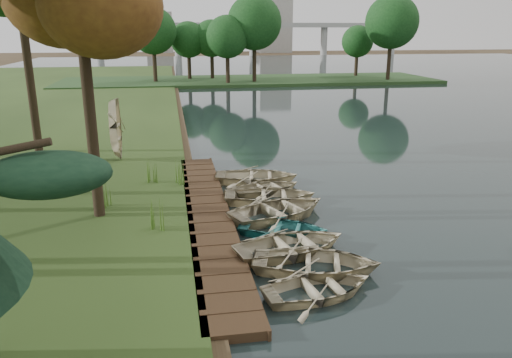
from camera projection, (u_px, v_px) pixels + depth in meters
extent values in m
plane|color=#3D2F1D|center=(250.00, 216.00, 19.11)|extent=(300.00, 300.00, 0.00)
cube|color=#352314|center=(209.00, 215.00, 18.81)|extent=(1.60, 16.00, 0.30)
cube|color=#24411D|center=(250.00, 81.00, 67.54)|extent=(50.00, 14.00, 0.45)
cylinder|color=black|center=(68.00, 63.00, 62.98)|extent=(0.50, 0.50, 4.80)
sphere|color=#164117|center=(65.00, 33.00, 61.94)|extent=(5.60, 5.60, 5.60)
cylinder|color=black|center=(122.00, 62.00, 64.07)|extent=(0.50, 0.50, 4.80)
sphere|color=#164117|center=(120.00, 33.00, 63.03)|extent=(5.60, 5.60, 5.60)
cylinder|color=black|center=(174.00, 62.00, 65.15)|extent=(0.50, 0.50, 4.80)
sphere|color=#164117|center=(173.00, 33.00, 64.12)|extent=(5.60, 5.60, 5.60)
cylinder|color=black|center=(225.00, 61.00, 66.24)|extent=(0.50, 0.50, 4.80)
sphere|color=#164117|center=(225.00, 33.00, 65.20)|extent=(5.60, 5.60, 5.60)
cylinder|color=black|center=(274.00, 61.00, 67.32)|extent=(0.50, 0.50, 4.80)
sphere|color=#164117|center=(274.00, 33.00, 66.29)|extent=(5.60, 5.60, 5.60)
cylinder|color=black|center=(322.00, 60.00, 68.41)|extent=(0.50, 0.50, 4.80)
sphere|color=#164117|center=(323.00, 33.00, 67.37)|extent=(5.60, 5.60, 5.60)
cylinder|color=black|center=(368.00, 60.00, 69.50)|extent=(0.50, 0.50, 4.80)
sphere|color=#164117|center=(369.00, 33.00, 68.46)|extent=(5.60, 5.60, 5.60)
cube|color=#A5A5A0|center=(215.00, 25.00, 131.69)|extent=(90.00, 4.00, 1.20)
cylinder|color=#A5A5A0|center=(99.00, 41.00, 127.95)|extent=(1.80, 1.80, 8.00)
cylinder|color=#A5A5A0|center=(178.00, 41.00, 131.21)|extent=(1.80, 1.80, 8.00)
cylinder|color=#A5A5A0|center=(253.00, 41.00, 134.47)|extent=(1.80, 1.80, 8.00)
cylinder|color=#A5A5A0|center=(324.00, 40.00, 137.72)|extent=(1.80, 1.80, 8.00)
cylinder|color=#A5A5A0|center=(392.00, 40.00, 140.98)|extent=(1.80, 1.80, 8.00)
cube|color=#A5A5A0|center=(274.00, 22.00, 153.53)|extent=(10.00, 8.00, 18.00)
cube|color=#A5A5A0|center=(159.00, 32.00, 153.41)|extent=(8.00, 8.00, 12.00)
imported|color=tan|center=(319.00, 285.00, 13.23)|extent=(3.40, 2.68, 0.64)
imported|color=tan|center=(316.00, 261.00, 14.48)|extent=(4.32, 3.59, 0.77)
imported|color=tan|center=(292.00, 243.00, 15.70)|extent=(4.22, 3.44, 0.77)
imported|color=#29716D|center=(283.00, 227.00, 17.15)|extent=(3.65, 3.15, 0.64)
imported|color=tan|center=(280.00, 208.00, 18.72)|extent=(4.75, 4.12, 0.82)
imported|color=tan|center=(270.00, 194.00, 20.38)|extent=(4.06, 3.14, 0.77)
imported|color=tan|center=(267.00, 186.00, 21.62)|extent=(3.47, 2.85, 0.63)
imported|color=tan|center=(256.00, 175.00, 23.04)|extent=(4.23, 3.36, 0.79)
imported|color=tan|center=(120.00, 154.00, 26.12)|extent=(3.34, 2.48, 0.66)
cylinder|color=black|center=(90.00, 110.00, 17.31)|extent=(0.40, 0.40, 7.79)
cylinder|color=black|center=(27.00, 59.00, 26.65)|extent=(0.44, 0.44, 10.07)
cone|color=#3F661E|center=(156.00, 214.00, 17.00)|extent=(0.60, 0.60, 1.06)
cone|color=#3F661E|center=(107.00, 194.00, 19.19)|extent=(0.60, 0.60, 1.00)
cone|color=#3F661E|center=(151.00, 171.00, 22.30)|extent=(0.60, 0.60, 0.99)
cone|color=#3F661E|center=(179.00, 172.00, 22.02)|extent=(0.60, 0.60, 1.05)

